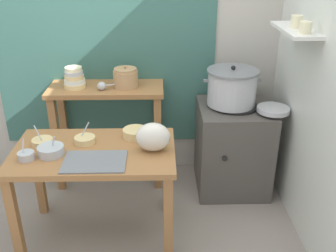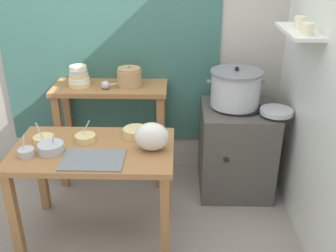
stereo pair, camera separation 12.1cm
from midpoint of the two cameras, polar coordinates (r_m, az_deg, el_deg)
ground_plane at (r=3.03m, az=-6.34°, el=-15.93°), size 9.00×9.00×0.00m
wall_back at (r=3.43m, az=-3.59°, el=13.71°), size 4.40×0.12×2.60m
wall_right at (r=2.75m, az=23.52°, el=8.72°), size 0.30×3.20×2.60m
prep_table at (r=2.75m, az=-9.51°, el=-5.21°), size 1.10×0.66×0.72m
back_shelf_table at (r=3.39m, az=-7.29°, el=2.34°), size 0.96×0.40×0.90m
stove_block at (r=3.41m, az=10.91°, el=-3.31°), size 0.60×0.61×0.78m
steamer_pot at (r=3.20m, az=10.94°, el=5.47°), size 0.47×0.42×0.33m
clay_pot at (r=3.26m, az=-4.62°, el=7.16°), size 0.20×0.20×0.18m
bowl_stack_enamel at (r=3.32m, az=-11.93°, el=7.03°), size 0.18×0.18×0.18m
ladle at (r=3.23m, az=-7.92°, el=6.00°), size 0.27×0.13×0.07m
serving_tray at (r=2.54m, az=-9.62°, el=-4.91°), size 0.40×0.28×0.01m
plastic_bag at (r=2.58m, az=-1.05°, el=-1.59°), size 0.23×0.16×0.20m
wide_pan at (r=3.16m, az=16.70°, el=2.04°), size 0.26×0.26×0.04m
prep_bowl_0 at (r=2.68m, az=-15.62°, el=-3.12°), size 0.17×0.17×0.14m
prep_bowl_1 at (r=2.84m, az=-16.62°, el=-1.83°), size 0.14×0.14×0.15m
prep_bowl_2 at (r=2.69m, az=-18.87°, el=-3.66°), size 0.11×0.11×0.14m
prep_bowl_3 at (r=2.80m, az=-3.56°, el=-0.90°), size 0.18×0.18×0.06m
prep_bowl_4 at (r=2.78m, az=-10.83°, el=-1.70°), size 0.14×0.14×0.15m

